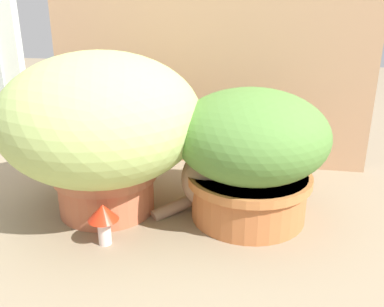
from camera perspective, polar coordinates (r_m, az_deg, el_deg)
The scene contains 6 objects.
ground_plane at distance 1.20m, azimuth -6.22°, elevation -9.06°, with size 6.00×6.00×0.00m, color gray.
cardboard_backdrop at distance 1.50m, azimuth 2.14°, elevation 16.48°, with size 1.15×0.03×0.97m, color tan.
grass_planter at distance 1.19m, azimuth -12.18°, elevation 3.85°, with size 0.55×0.55×0.46m.
leafy_planter at distance 1.15m, azimuth 7.97°, elevation 0.28°, with size 0.42×0.42×0.37m.
cat at distance 1.22m, azimuth 4.90°, elevation -2.11°, with size 0.36×0.30×0.32m.
mushroom_ornament_red at distance 1.08m, azimuth -11.95°, elevation -8.38°, with size 0.08×0.08×0.11m.
Camera 1 is at (0.31, -1.00, 0.59)m, focal length 39.32 mm.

